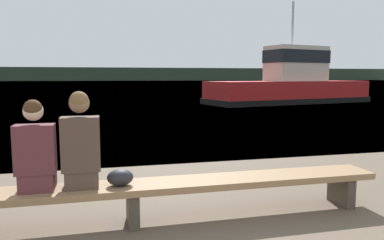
{
  "coord_description": "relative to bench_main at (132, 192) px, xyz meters",
  "views": [
    {
      "loc": [
        -1.15,
        -1.12,
        1.68
      ],
      "look_at": [
        0.62,
        6.03,
        0.82
      ],
      "focal_mm": 35.0,
      "sensor_mm": 36.0,
      "label": 1
    }
  ],
  "objects": [
    {
      "name": "tugboat_red",
      "position": [
        11.48,
        17.45,
        0.74
      ],
      "size": [
        11.36,
        5.53,
        6.27
      ],
      "rotation": [
        0.0,
        0.0,
        1.78
      ],
      "color": "#A81919",
      "rests_on": "water_surface"
    },
    {
      "name": "far_shoreline",
      "position": [
        0.82,
        144.49,
        2.08
      ],
      "size": [
        600.0,
        12.0,
        4.91
      ],
      "primitive_type": "cube",
      "color": "#2D3D2D",
      "rests_on": "ground"
    },
    {
      "name": "shopping_bag",
      "position": [
        -0.13,
        -0.02,
        0.18
      ],
      "size": [
        0.29,
        0.24,
        0.19
      ],
      "color": "#232328",
      "rests_on": "bench_main"
    },
    {
      "name": "water_surface",
      "position": [
        0.82,
        122.76,
        -0.38
      ],
      "size": [
        240.0,
        240.0,
        0.0
      ],
      "primitive_type": "plane",
      "color": "#426B8E",
      "rests_on": "ground"
    },
    {
      "name": "bench_main",
      "position": [
        0.0,
        0.0,
        0.0
      ],
      "size": [
        6.03,
        0.52,
        0.47
      ],
      "color": "#8E6B47",
      "rests_on": "ground"
    },
    {
      "name": "person_right",
      "position": [
        -0.54,
        0.0,
        0.55
      ],
      "size": [
        0.4,
        0.4,
        1.06
      ],
      "color": "#4C382D",
      "rests_on": "bench_main"
    },
    {
      "name": "person_left",
      "position": [
        -1.0,
        0.01,
        0.51
      ],
      "size": [
        0.4,
        0.39,
        0.98
      ],
      "color": "#56282D",
      "rests_on": "bench_main"
    }
  ]
}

